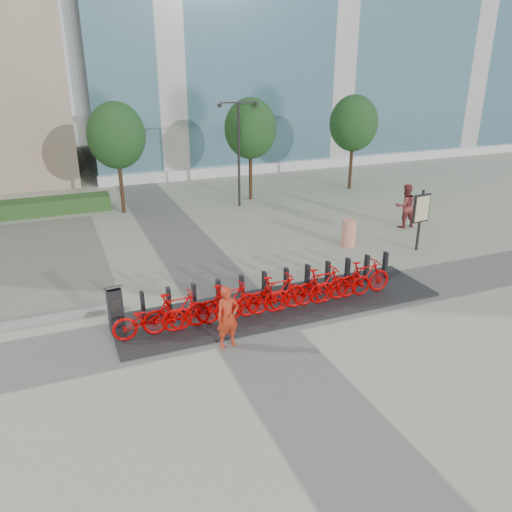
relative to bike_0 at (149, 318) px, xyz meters
name	(u,v)px	position (x,y,z in m)	size (l,w,h in m)	color
ground	(243,319)	(2.60, 0.05, -0.58)	(120.00, 120.00, 0.00)	#9FA08A
hedge_b	(44,207)	(-2.40, 13.25, -0.23)	(6.00, 1.20, 0.70)	#24451B
tree_1	(116,136)	(1.10, 12.05, 3.01)	(2.60, 2.60, 5.10)	#51331D
tree_2	(250,129)	(7.60, 12.05, 3.01)	(2.60, 2.60, 5.10)	#51331D
tree_3	(354,123)	(13.60, 12.05, 3.01)	(2.60, 2.60, 5.10)	#51331D
streetlamp	(239,142)	(6.60, 11.05, 2.56)	(2.00, 0.20, 5.00)	black
dock_pad	(281,305)	(3.90, 0.35, -0.54)	(9.60, 2.40, 0.08)	#232426
dock_rail_posts	(276,284)	(3.96, 0.82, -0.07)	(8.02, 0.50, 0.85)	black
bike_0	(149,318)	(0.00, 0.00, 0.00)	(0.66, 1.89, 0.99)	#C20000
bike_1	(177,312)	(0.72, 0.00, 0.05)	(0.52, 1.83, 1.10)	#C20000
bike_2	(203,309)	(1.44, 0.00, 0.00)	(0.66, 1.89, 0.99)	#C20000
bike_3	(229,302)	(2.16, 0.00, 0.05)	(0.52, 1.83, 1.10)	#C20000
bike_4	(253,299)	(2.88, 0.00, 0.00)	(0.66, 1.89, 0.99)	#C20000
bike_5	(277,293)	(3.60, 0.00, 0.05)	(0.52, 1.83, 1.10)	#C20000
bike_6	(300,291)	(4.32, 0.00, 0.00)	(0.66, 1.89, 0.99)	#C20000
bike_7	(322,285)	(5.04, 0.00, 0.05)	(0.52, 1.83, 1.10)	#C20000
bike_8	(343,283)	(5.76, 0.00, 0.00)	(0.66, 1.89, 0.99)	#C20000
bike_9	(364,278)	(6.48, 0.00, 0.05)	(0.52, 1.83, 1.10)	#C20000
kiosk	(116,310)	(-0.76, 0.48, 0.17)	(0.46, 0.40, 1.38)	black
worker_red	(228,317)	(1.75, -1.11, 0.23)	(0.59, 0.39, 1.62)	red
pedestrian	(405,206)	(12.00, 5.18, 0.37)	(0.92, 0.71, 1.89)	brown
construction_barrel	(349,233)	(8.50, 4.04, -0.04)	(0.55, 0.55, 1.06)	#E63404
map_sign	(421,211)	(10.68, 2.66, 0.97)	(0.77, 0.21, 2.33)	black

